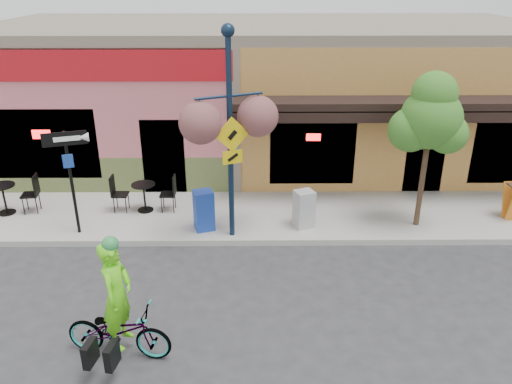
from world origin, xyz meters
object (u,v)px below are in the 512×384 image
(building, at_px, (266,90))
(one_way_sign, at_px, (72,184))
(newspaper_box_grey, at_px, (304,209))
(bicycle, at_px, (119,331))
(lamp_post, at_px, (230,138))
(street_tree, at_px, (426,152))
(cyclist_rider, at_px, (119,307))
(newspaper_box_blue, at_px, (204,210))

(building, relative_size, one_way_sign, 7.11)
(building, height_order, newspaper_box_grey, building)
(bicycle, relative_size, lamp_post, 0.37)
(building, distance_m, one_way_sign, 8.12)
(newspaper_box_grey, bearing_deg, street_tree, -20.37)
(bicycle, xyz_separation_m, cyclist_rider, (0.05, 0.00, 0.47))
(lamp_post, xyz_separation_m, street_tree, (4.62, 0.50, -0.51))
(cyclist_rider, xyz_separation_m, street_tree, (6.32, 4.46, 1.13))
(cyclist_rider, bearing_deg, bicycle, 99.68)
(cyclist_rider, xyz_separation_m, one_way_sign, (-2.05, 4.12, 0.48))
(one_way_sign, xyz_separation_m, street_tree, (8.36, 0.34, 0.66))
(building, distance_m, cyclist_rider, 11.07)
(lamp_post, xyz_separation_m, newspaper_box_grey, (1.76, 0.41, -1.97))
(cyclist_rider, distance_m, one_way_sign, 4.62)
(cyclist_rider, bearing_deg, building, -4.48)
(building, xyz_separation_m, bicycle, (-2.74, -10.66, -1.77))
(lamp_post, bearing_deg, cyclist_rider, -136.70)
(newspaper_box_grey, bearing_deg, one_way_sign, 160.63)
(lamp_post, distance_m, street_tree, 4.67)
(one_way_sign, bearing_deg, newspaper_box_blue, -14.87)
(bicycle, bearing_deg, lamp_post, -14.14)
(newspaper_box_blue, relative_size, street_tree, 0.26)
(building, distance_m, bicycle, 11.15)
(bicycle, bearing_deg, building, -4.74)
(lamp_post, xyz_separation_m, newspaper_box_blue, (-0.69, 0.30, -1.94))
(cyclist_rider, xyz_separation_m, lamp_post, (1.70, 3.96, 1.64))
(cyclist_rider, relative_size, one_way_sign, 0.74)
(building, height_order, lamp_post, lamp_post)
(bicycle, distance_m, newspaper_box_blue, 4.39)
(building, distance_m, lamp_post, 6.78)
(street_tree, bearing_deg, cyclist_rider, -144.79)
(newspaper_box_blue, bearing_deg, newspaper_box_grey, -16.04)
(newspaper_box_grey, bearing_deg, cyclist_rider, -150.41)
(newspaper_box_grey, xyz_separation_m, street_tree, (2.85, 0.08, 1.46))
(street_tree, bearing_deg, building, 120.31)
(newspaper_box_grey, bearing_deg, lamp_post, 171.13)
(bicycle, height_order, cyclist_rider, cyclist_rider)
(newspaper_box_blue, height_order, newspaper_box_grey, newspaper_box_blue)
(building, bearing_deg, one_way_sign, -125.88)
(bicycle, height_order, one_way_sign, one_way_sign)
(building, height_order, street_tree, building)
(bicycle, xyz_separation_m, lamp_post, (1.75, 3.96, 2.12))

